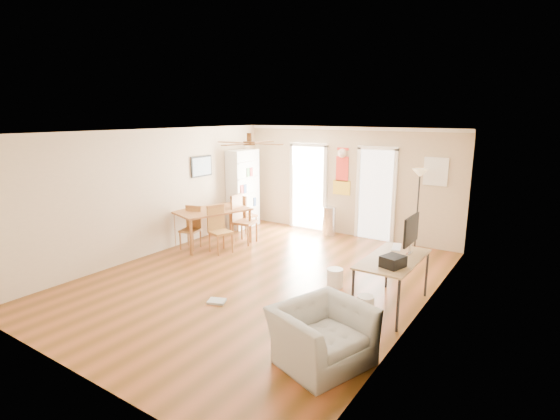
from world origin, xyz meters
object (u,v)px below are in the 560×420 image
Objects in this scene: wastebasket_a at (335,278)px; wastebasket_b at (366,305)px; dining_chair_near at (190,228)px; printer at (393,261)px; dining_chair_right_b at (221,230)px; dining_table at (212,227)px; dining_chair_right_a at (245,219)px; bookshelf at (243,189)px; dining_chair_far at (247,213)px; armchair at (322,335)px; computer_desk at (392,283)px; torchiere_lamp at (417,210)px; trash_can at (329,221)px.

wastebasket_a reaches higher than wastebasket_b.
dining_chair_near is 3.63m from wastebasket_a.
dining_chair_right_b is at bearing -176.81° from printer.
dining_table is 1.46× the size of dining_chair_right_a.
dining_chair_far is at bearing -58.40° from bookshelf.
bookshelf is 7.05× the size of wastebasket_b.
armchair is (4.29, -4.07, -0.12)m from dining_chair_far.
computer_desk is (4.86, -2.52, -0.61)m from bookshelf.
printer is 0.29× the size of armchair.
dining_chair_right_a is at bearing 172.74° from printer.
dining_chair_far reaches higher than wastebasket_a.
dining_chair_far is 0.64× the size of computer_desk.
dining_chair_near is 2.86× the size of wastebasket_a.
torchiere_lamp is (3.96, 2.10, 0.48)m from dining_table.
bookshelf is at bearing -173.44° from torchiere_lamp.
dining_chair_right_b reaches higher than printer.
dining_chair_right_b is at bearing -118.28° from trash_can.
dining_chair_right_b is 0.76m from dining_chair_near.
wastebasket_b is (4.25, -1.37, -0.26)m from dining_table.
torchiere_lamp reaches higher than wastebasket_a.
dining_chair_right_b reaches higher than armchair.
dining_chair_right_b is (0.55, -0.34, 0.10)m from dining_table.
armchair is at bearing -63.65° from trash_can.
wastebasket_a is at bearing 42.02° from armchair.
computer_desk is 1.39× the size of armchair.
armchair is at bearing -41.31° from dining_chair_near.
wastebasket_b is (0.84, -0.68, -0.02)m from wastebasket_a.
armchair is at bearing -106.04° from dining_chair_right_b.
dining_chair_right_b is 1.69m from dining_chair_far.
torchiere_lamp is 6.23× the size of wastebasket_b.
armchair reaches higher than wastebasket_a.
dining_chair_right_a is 3.87× the size of wastebasket_b.
torchiere_lamp is 3.45m from printer.
dining_chair_near is at bearing -128.31° from trash_can.
bookshelf reaches higher than trash_can.
dining_chair_far is (0.01, 1.25, 0.07)m from dining_table.
torchiere_lamp reaches higher than dining_table.
dining_chair_right_a reaches higher than dining_table.
dining_chair_near is (0.19, -2.10, -0.54)m from bookshelf.
bookshelf reaches higher than dining_chair_far.
armchair is (-0.18, -1.90, -0.05)m from computer_desk.
dining_chair_near is 4.88m from printer.
torchiere_lamp is (4.15, 2.60, 0.43)m from dining_chair_near.
dining_table is 0.90× the size of torchiere_lamp.
computer_desk is 0.62m from printer.
wastebasket_b is at bearing -88.09° from dining_chair_right_b.
printer reaches higher than dining_table.
dining_chair_far is (-0.54, 0.77, -0.08)m from dining_chair_right_a.
dining_chair_far is 0.53× the size of torchiere_lamp.
bookshelf is 4.51m from wastebasket_a.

